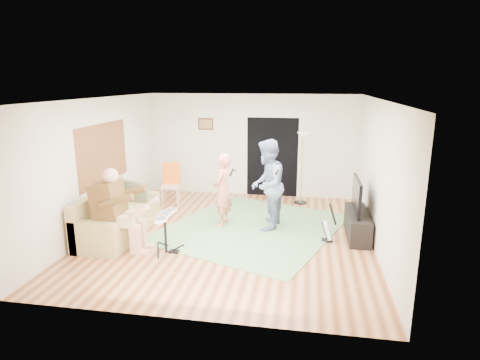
% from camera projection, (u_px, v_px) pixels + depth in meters
% --- Properties ---
extents(floor, '(6.00, 6.00, 0.00)m').
position_uv_depth(floor, '(231.00, 235.00, 8.10)').
color(floor, brown).
rests_on(floor, ground).
extents(walls, '(5.50, 6.00, 2.70)m').
position_uv_depth(walls, '(230.00, 170.00, 7.78)').
color(walls, beige).
rests_on(walls, floor).
extents(ceiling, '(6.00, 6.00, 0.00)m').
position_uv_depth(ceiling, '(230.00, 99.00, 7.45)').
color(ceiling, white).
rests_on(ceiling, walls).
extents(window_blinds, '(0.00, 2.05, 2.05)m').
position_uv_depth(window_blinds, '(103.00, 154.00, 8.36)').
color(window_blinds, brown).
rests_on(window_blinds, walls).
extents(doorway, '(2.10, 0.00, 2.10)m').
position_uv_depth(doorway, '(272.00, 157.00, 10.62)').
color(doorway, black).
rests_on(doorway, walls).
extents(picture_frame, '(0.42, 0.03, 0.32)m').
position_uv_depth(picture_frame, '(206.00, 124.00, 10.71)').
color(picture_frame, '#3F2314').
rests_on(picture_frame, walls).
extents(area_rug, '(4.29, 4.54, 0.02)m').
position_uv_depth(area_rug, '(252.00, 227.00, 8.49)').
color(area_rug, '#5A804D').
rests_on(area_rug, floor).
extents(sofa, '(0.90, 2.19, 0.89)m').
position_uv_depth(sofa, '(115.00, 221.00, 8.05)').
color(sofa, tan).
rests_on(sofa, floor).
extents(drummer, '(0.99, 0.56, 1.53)m').
position_uv_depth(drummer, '(120.00, 218.00, 7.28)').
color(drummer, brown).
rests_on(drummer, sofa).
extents(drum_kit, '(0.41, 0.73, 0.75)m').
position_uv_depth(drum_kit, '(166.00, 235.00, 7.21)').
color(drum_kit, black).
rests_on(drum_kit, floor).
extents(singer, '(0.43, 0.61, 1.57)m').
position_uv_depth(singer, '(222.00, 190.00, 8.46)').
color(singer, '#D6725D').
rests_on(singer, floor).
extents(microphone, '(0.06, 0.06, 0.24)m').
position_uv_depth(microphone, '(231.00, 173.00, 8.34)').
color(microphone, black).
rests_on(microphone, singer).
extents(guitarist, '(0.80, 0.98, 1.88)m').
position_uv_depth(guitarist, '(267.00, 185.00, 8.24)').
color(guitarist, slate).
rests_on(guitarist, floor).
extents(guitar_held, '(0.15, 0.60, 0.26)m').
position_uv_depth(guitar_held, '(277.00, 169.00, 8.13)').
color(guitar_held, white).
rests_on(guitar_held, guitarist).
extents(guitar_spare, '(0.28, 0.25, 0.76)m').
position_uv_depth(guitar_spare, '(328.00, 230.00, 7.74)').
color(guitar_spare, black).
rests_on(guitar_spare, floor).
extents(torchiere_lamp, '(0.32, 0.32, 1.80)m').
position_uv_depth(torchiere_lamp, '(302.00, 155.00, 9.90)').
color(torchiere_lamp, black).
rests_on(torchiere_lamp, floor).
extents(dining_chair, '(0.52, 0.54, 1.04)m').
position_uv_depth(dining_chair, '(171.00, 190.00, 10.06)').
color(dining_chair, '#D1B787').
rests_on(dining_chair, floor).
extents(tv_cabinet, '(0.40, 1.40, 0.50)m').
position_uv_depth(tv_cabinet, '(357.00, 224.00, 7.98)').
color(tv_cabinet, black).
rests_on(tv_cabinet, floor).
extents(television, '(0.06, 1.10, 0.66)m').
position_uv_depth(television, '(357.00, 195.00, 7.84)').
color(television, black).
rests_on(television, tv_cabinet).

